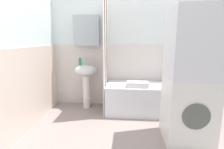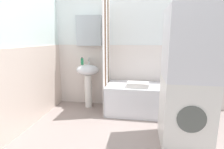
# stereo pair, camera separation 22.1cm
# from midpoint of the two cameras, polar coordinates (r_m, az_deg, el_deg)

# --- Properties ---
(ground_plane) EXTENTS (4.80, 5.60, 0.04)m
(ground_plane) POSITION_cam_midpoint_polar(r_m,az_deg,el_deg) (2.53, 4.57, -20.43)
(ground_plane) COLOR gray
(wall_back_tiled) EXTENTS (3.60, 0.18, 2.40)m
(wall_back_tiled) POSITION_cam_midpoint_polar(r_m,az_deg,el_deg) (3.41, 4.05, 8.54)
(wall_back_tiled) COLOR white
(wall_back_tiled) RESTS_ON ground_plane
(wall_left_tiled) EXTENTS (0.07, 1.81, 2.40)m
(wall_left_tiled) POSITION_cam_midpoint_polar(r_m,az_deg,el_deg) (2.94, -27.47, 6.37)
(wall_left_tiled) COLOR white
(wall_left_tiled) RESTS_ON ground_plane
(sink) EXTENTS (0.44, 0.34, 0.84)m
(sink) POSITION_cam_midpoint_polar(r_m,az_deg,el_deg) (3.36, -10.30, -0.70)
(sink) COLOR white
(sink) RESTS_ON ground_plane
(faucet) EXTENTS (0.03, 0.12, 0.12)m
(faucet) POSITION_cam_midpoint_polar(r_m,az_deg,el_deg) (3.39, -10.12, 4.29)
(faucet) COLOR silver
(faucet) RESTS_ON sink
(soap_dispenser) EXTENTS (0.05, 0.05, 0.14)m
(soap_dispenser) POSITION_cam_midpoint_polar(r_m,az_deg,el_deg) (3.32, -12.23, 4.08)
(soap_dispenser) COLOR #247D50
(soap_dispenser) RESTS_ON sink
(bathtub) EXTENTS (1.40, 0.65, 0.52)m
(bathtub) POSITION_cam_midpoint_polar(r_m,az_deg,el_deg) (3.23, 8.81, -7.72)
(bathtub) COLOR white
(bathtub) RESTS_ON ground_plane
(shower_curtain) EXTENTS (0.01, 0.65, 2.00)m
(shower_curtain) POSITION_cam_midpoint_polar(r_m,az_deg,el_deg) (3.09, -4.15, 5.65)
(shower_curtain) COLOR white
(shower_curtain) RESTS_ON ground_plane
(body_wash_bottle) EXTENTS (0.07, 0.07, 0.23)m
(body_wash_bottle) POSITION_cam_midpoint_polar(r_m,az_deg,el_deg) (3.46, 18.70, -0.56)
(body_wash_bottle) COLOR white
(body_wash_bottle) RESTS_ON bathtub
(lotion_bottle) EXTENTS (0.05, 0.05, 0.22)m
(lotion_bottle) POSITION_cam_midpoint_polar(r_m,az_deg,el_deg) (3.42, 17.24, -0.70)
(lotion_bottle) COLOR #CE5265
(lotion_bottle) RESTS_ON bathtub
(shampoo_bottle) EXTENTS (0.05, 0.05, 0.15)m
(shampoo_bottle) POSITION_cam_midpoint_polar(r_m,az_deg,el_deg) (3.43, 15.03, -1.19)
(shampoo_bottle) COLOR #2F51A0
(shampoo_bottle) RESTS_ON bathtub
(towel_folded) EXTENTS (0.37, 0.22, 0.08)m
(towel_folded) POSITION_cam_midpoint_polar(r_m,az_deg,el_deg) (2.99, 6.25, -3.21)
(towel_folded) COLOR silver
(towel_folded) RESTS_ON bathtub
(washer_dryer_stack) EXTENTS (0.56, 0.60, 1.68)m
(washer_dryer_stack) POSITION_cam_midpoint_polar(r_m,az_deg,el_deg) (2.33, 21.57, -1.07)
(washer_dryer_stack) COLOR white
(washer_dryer_stack) RESTS_ON ground_plane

